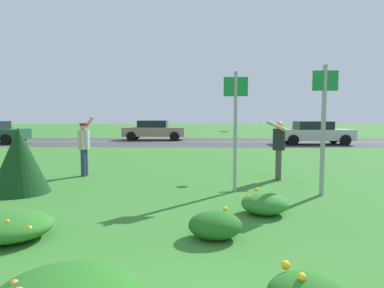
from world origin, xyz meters
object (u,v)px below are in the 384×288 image
at_px(sign_post_near_path, 235,120).
at_px(sign_post_by_roadside, 324,118).
at_px(frisbee_orange, 224,131).
at_px(car_silver_center_right, 314,133).
at_px(person_catcher_dark_shirt, 279,145).
at_px(person_thrower_red_cap_gray_shirt, 84,144).
at_px(car_tan_center_left, 154,130).

xyz_separation_m(sign_post_near_path, sign_post_by_roadside, (1.93, -0.31, 0.06)).
height_order(sign_post_near_path, frisbee_orange, sign_post_near_path).
relative_size(sign_post_by_roadside, car_silver_center_right, 0.65).
bearing_deg(sign_post_by_roadside, person_catcher_dark_shirt, 106.76).
relative_size(person_thrower_red_cap_gray_shirt, person_catcher_dark_shirt, 1.07).
bearing_deg(car_silver_center_right, person_catcher_dark_shirt, -112.60).
bearing_deg(car_silver_center_right, frisbee_orange, -118.92).
distance_m(sign_post_near_path, frisbee_orange, 1.74).
xyz_separation_m(person_thrower_red_cap_gray_shirt, frisbee_orange, (4.15, -0.29, 0.38)).
distance_m(person_catcher_dark_shirt, car_tan_center_left, 16.33).
xyz_separation_m(sign_post_by_roadside, car_silver_center_right, (4.35, 13.64, -1.02)).
xyz_separation_m(car_tan_center_left, car_silver_center_right, (10.54, -3.54, 0.00)).
height_order(person_catcher_dark_shirt, frisbee_orange, person_catcher_dark_shirt).
relative_size(sign_post_by_roadside, person_catcher_dark_shirt, 1.75).
relative_size(sign_post_near_path, car_silver_center_right, 0.63).
bearing_deg(sign_post_by_roadside, sign_post_near_path, 170.84).
bearing_deg(person_catcher_dark_shirt, sign_post_near_path, -131.79).
xyz_separation_m(sign_post_by_roadside, person_thrower_red_cap_gray_shirt, (-6.22, 2.30, -0.79)).
distance_m(person_thrower_red_cap_gray_shirt, car_tan_center_left, 14.88).
bearing_deg(car_silver_center_right, sign_post_near_path, -115.25).
height_order(person_catcher_dark_shirt, car_silver_center_right, person_catcher_dark_shirt).
bearing_deg(frisbee_orange, car_silver_center_right, 61.08).
bearing_deg(frisbee_orange, sign_post_by_roadside, -44.22).
bearing_deg(car_tan_center_left, car_silver_center_right, -18.55).
bearing_deg(frisbee_orange, person_thrower_red_cap_gray_shirt, 176.07).
distance_m(person_thrower_red_cap_gray_shirt, frisbee_orange, 4.18).
height_order(frisbee_orange, car_tan_center_left, car_tan_center_left).
bearing_deg(sign_post_by_roadside, frisbee_orange, 135.78).
relative_size(sign_post_near_path, sign_post_by_roadside, 0.97).
xyz_separation_m(person_catcher_dark_shirt, frisbee_orange, (-1.51, 0.16, 0.36)).
height_order(sign_post_near_path, car_silver_center_right, sign_post_near_path).
distance_m(sign_post_near_path, sign_post_by_roadside, 1.96).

